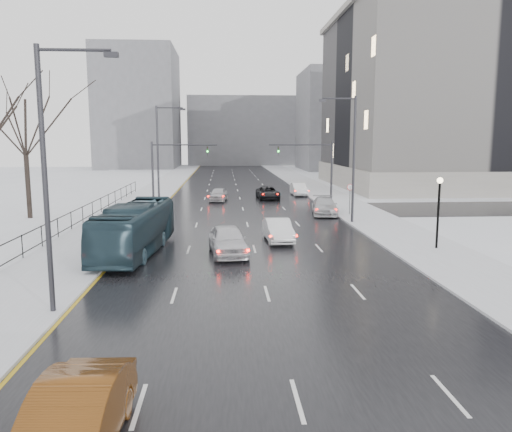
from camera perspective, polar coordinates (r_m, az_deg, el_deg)
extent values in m
cube|color=black|center=(59.19, -1.92, 2.25)|extent=(16.00, 150.00, 0.04)
cube|color=black|center=(47.29, -1.46, 0.63)|extent=(130.00, 10.00, 0.04)
cube|color=silver|center=(59.79, -12.04, 2.19)|extent=(5.00, 150.00, 0.16)
cube|color=silver|center=(60.43, 8.09, 2.36)|extent=(5.00, 150.00, 0.16)
cube|color=white|center=(61.89, -20.78, 2.01)|extent=(14.00, 150.00, 0.12)
cube|color=black|center=(31.32, -24.56, -1.71)|extent=(0.04, 70.00, 0.05)
cube|color=black|center=(31.50, -24.45, -3.50)|extent=(0.04, 70.00, 0.05)
cylinder|color=black|center=(31.43, -24.50, -2.79)|extent=(0.06, 0.06, 1.30)
cylinder|color=#2D2D33|center=(40.15, 11.11, 6.18)|extent=(0.20, 0.20, 10.00)
cylinder|color=#2D2D33|center=(39.93, 9.46, 13.11)|extent=(2.60, 0.12, 0.12)
cube|color=#2D2D33|center=(39.65, 7.58, 12.96)|extent=(0.50, 0.25, 0.18)
cylinder|color=#2D2D33|center=(19.97, -22.95, 3.32)|extent=(0.20, 0.20, 10.00)
cylinder|color=#2D2D33|center=(19.77, -20.08, 17.40)|extent=(2.60, 0.12, 0.12)
cube|color=#2D2D33|center=(19.44, -16.21, 17.29)|extent=(0.50, 0.25, 0.18)
cylinder|color=#2D2D33|center=(51.24, -11.16, 6.68)|extent=(0.20, 0.20, 10.00)
cylinder|color=#2D2D33|center=(51.16, -9.84, 12.09)|extent=(2.60, 0.12, 0.12)
cube|color=#2D2D33|center=(51.04, -8.36, 11.97)|extent=(0.50, 0.25, 0.18)
cylinder|color=black|center=(31.83, 20.09, 0.07)|extent=(0.14, 0.14, 4.00)
sphere|color=#FFE5B2|center=(31.61, 20.29, 3.84)|extent=(0.36, 0.36, 0.36)
cylinder|color=#2D2D33|center=(48.02, 8.62, 4.53)|extent=(0.20, 0.20, 6.50)
cylinder|color=#2D2D33|center=(47.35, 5.12, 8.11)|extent=(6.00, 0.12, 0.12)
imported|color=#2D2D33|center=(47.08, 2.56, 7.41)|extent=(0.15, 0.18, 0.90)
sphere|color=#19FF33|center=(46.93, 2.58, 7.40)|extent=(0.16, 0.16, 0.16)
cylinder|color=#2D2D33|center=(47.37, -11.72, 4.40)|extent=(0.20, 0.20, 6.50)
cylinder|color=#2D2D33|center=(46.93, -8.16, 8.06)|extent=(6.00, 0.12, 0.12)
imported|color=#2D2D33|center=(46.83, -5.56, 7.37)|extent=(0.15, 0.18, 0.90)
sphere|color=#19FF33|center=(46.68, -5.57, 7.36)|extent=(0.16, 0.16, 0.16)
cylinder|color=#2D2D33|center=(44.50, 10.67, 1.78)|extent=(0.06, 0.06, 2.50)
cylinder|color=white|center=(44.38, 10.71, 3.26)|extent=(0.60, 0.03, 0.60)
torus|color=#B20C0C|center=(44.38, 10.71, 3.26)|extent=(0.58, 0.06, 0.58)
cube|color=gray|center=(79.98, 24.25, 11.77)|extent=(40.00, 30.00, 24.00)
cube|color=gray|center=(81.75, 24.83, 20.45)|extent=(41.00, 31.00, 0.80)
cube|color=gray|center=(79.96, 23.79, 4.25)|extent=(40.60, 30.60, 3.00)
cube|color=slate|center=(117.72, 11.16, 10.63)|extent=(24.00, 20.00, 22.00)
cube|color=slate|center=(125.64, -13.23, 11.80)|extent=(18.00, 22.00, 28.00)
cube|color=slate|center=(138.93, -1.33, 9.64)|extent=(30.00, 18.00, 18.00)
imported|color=brown|center=(11.85, -20.18, -21.16)|extent=(1.85, 4.85, 1.58)
imported|color=#233A45|center=(29.93, -13.61, -1.41)|extent=(3.45, 10.79, 2.95)
imported|color=silver|center=(28.93, -3.24, -2.78)|extent=(2.57, 5.21, 1.71)
imported|color=white|center=(32.75, 2.53, -1.62)|extent=(1.81, 4.59, 1.49)
imported|color=black|center=(56.37, 1.36, 2.66)|extent=(2.58, 5.14, 1.40)
imported|color=#B9B9BE|center=(44.88, 7.83, 1.13)|extent=(2.79, 5.51, 1.53)
imported|color=#B5B5BB|center=(54.61, -4.31, 2.48)|extent=(2.27, 4.49, 1.47)
imported|color=white|center=(60.34, 4.92, 3.07)|extent=(1.68, 4.56, 1.49)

